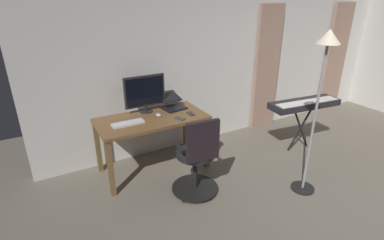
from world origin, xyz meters
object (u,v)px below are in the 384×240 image
Objects in this scene: cell_phone_face_up at (180,118)px; floor_lamp at (322,76)px; piano_keyboard at (304,105)px; computer_monitor at (145,92)px; computer_mouse at (158,115)px; office_chair at (197,160)px; computer_keyboard at (128,123)px; desk at (152,125)px; laptop at (172,104)px; cell_phone_by_monitor at (191,114)px.

floor_lamp is (-1.11, 1.12, 0.66)m from cell_phone_face_up.
cell_phone_face_up is 0.13× the size of piano_keyboard.
computer_monitor is 5.52× the size of computer_mouse.
office_chair is 1.80× the size of computer_monitor.
office_chair is 0.52× the size of floor_lamp.
computer_monitor reaches higher than computer_keyboard.
computer_monitor reaches higher than cell_phone_face_up.
computer_mouse is at bearing 179.70° from desk.
desk is at bearing -0.30° from computer_mouse.
computer_keyboard is 0.43m from computer_mouse.
computer_mouse is (-0.42, -0.06, 0.01)m from computer_keyboard.
floor_lamp is at bearing 51.98° from piano_keyboard.
cell_phone_face_up is 1.90m from piano_keyboard.
laptop is at bearing -154.59° from desk.
computer_keyboard is at bearing 40.13° from computer_monitor.
computer_mouse is at bearing -8.75° from piano_keyboard.
computer_monitor is at bearing 107.05° from office_chair.
computer_monitor is 1.42× the size of computer_keyboard.
computer_mouse is at bearing -172.28° from computer_keyboard.
desk is 0.45m from laptop.
desk is at bearing -170.05° from computer_keyboard.
laptop is (-0.72, -0.24, 0.04)m from computer_keyboard.
computer_monitor is 3.83× the size of cell_phone_by_monitor.
floor_lamp reaches higher than computer_mouse.
floor_lamp reaches higher than computer_keyboard.
computer_keyboard is at bearing 7.72° from computer_mouse.
cell_phone_face_up is (0.09, 0.40, -0.05)m from laptop.
office_chair is 9.94× the size of computer_mouse.
cell_phone_by_monitor is at bearing -52.83° from floor_lamp.
desk is 3.58× the size of computer_keyboard.
office_chair is 0.96m from computer_keyboard.
laptop is 0.21× the size of floor_lamp.
piano_keyboard is (-1.77, 0.75, -0.09)m from laptop.
piano_keyboard is at bearing 168.43° from computer_keyboard.
computer_keyboard is 0.83m from cell_phone_by_monitor.
computer_keyboard is 2.54m from piano_keyboard.
office_chair reaches higher than laptop.
desk is at bearing -59.39° from cell_phone_face_up.
cell_phone_by_monitor is at bearing 177.31° from cell_phone_face_up.
cell_phone_face_up is (-0.62, 0.16, -0.01)m from computer_keyboard.
laptop reaches higher than cell_phone_face_up.
desk is 3.56× the size of laptop.
office_chair is at bearing 12.67° from piano_keyboard.
cell_phone_by_monitor is at bearing 164.17° from desk.
piano_keyboard reaches higher than cell_phone_by_monitor.
office_chair is 1.96m from piano_keyboard.
desk is 1.40× the size of office_chair.
cell_phone_face_up is at bearing 88.07° from office_chair.
floor_lamp is at bearing 134.42° from computer_mouse.
laptop is at bearing -147.86° from computer_mouse.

